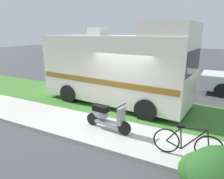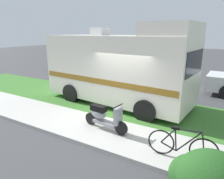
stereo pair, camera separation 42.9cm
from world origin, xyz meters
The scene contains 6 objects.
ground_plane centered at (0.00, 0.00, 0.00)m, with size 80.00×80.00×0.00m, color #424244.
sidewalk centered at (0.00, -1.20, 0.06)m, with size 24.00×2.00×0.12m.
grass_strip centered at (0.00, 1.50, 0.04)m, with size 24.00×3.40×0.08m.
motorhome_rv centered at (-0.83, 1.73, 1.74)m, with size 6.94×3.09×3.65m.
scooter centered at (0.15, -1.10, 0.58)m, with size 1.73×0.51×0.97m.
bicycle centered at (2.81, -1.52, 0.51)m, with size 1.75×0.52×0.91m.
Camera 2 is at (3.69, -6.49, 3.31)m, focal length 33.24 mm.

